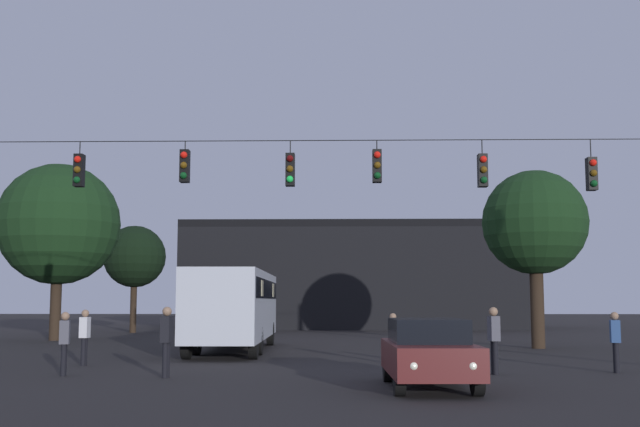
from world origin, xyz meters
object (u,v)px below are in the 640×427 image
at_px(tree_left_silhouette, 535,223).
at_px(pedestrian_crossing_right, 85,334).
at_px(pedestrian_trailing, 393,335).
at_px(city_bus, 235,302).
at_px(tree_right_far, 59,224).
at_px(pedestrian_crossing_left, 167,337).
at_px(pedestrian_crossing_center, 494,336).
at_px(pedestrian_far_side, 615,338).
at_px(tree_behind_building, 135,257).
at_px(car_near_right, 428,352).
at_px(pedestrian_near_bus, 64,340).

bearing_deg(tree_left_silhouette, pedestrian_crossing_right, -150.72).
height_order(pedestrian_trailing, tree_left_silhouette, tree_left_silhouette).
xyz_separation_m(city_bus, tree_right_far, (-9.81, 7.92, 3.80)).
relative_size(pedestrian_crossing_left, pedestrian_crossing_center, 1.01).
xyz_separation_m(pedestrian_crossing_center, tree_left_silhouette, (4.01, 11.38, 4.09)).
distance_m(city_bus, pedestrian_far_side, 14.47).
xyz_separation_m(tree_left_silhouette, tree_behind_building, (-20.50, 15.17, -0.52)).
distance_m(pedestrian_crossing_right, tree_left_silhouette, 18.47).
height_order(pedestrian_crossing_right, pedestrian_far_side, pedestrian_crossing_right).
bearing_deg(pedestrian_trailing, pedestrian_crossing_center, -54.92).
xyz_separation_m(car_near_right, pedestrian_crossing_right, (-9.59, 5.85, 0.14)).
bearing_deg(tree_left_silhouette, pedestrian_near_bus, -141.74).
bearing_deg(pedestrian_near_bus, pedestrian_far_side, 4.61).
relative_size(city_bus, pedestrian_crossing_center, 6.29).
height_order(pedestrian_crossing_left, tree_behind_building, tree_behind_building).
bearing_deg(city_bus, pedestrian_crossing_left, -91.94).
height_order(pedestrian_crossing_left, pedestrian_near_bus, pedestrian_crossing_left).
bearing_deg(pedestrian_crossing_right, pedestrian_near_bus, -81.03).
distance_m(city_bus, tree_behind_building, 19.31).
xyz_separation_m(car_near_right, tree_right_far, (-15.80, 20.56, 4.87)).
bearing_deg(pedestrian_near_bus, pedestrian_crossing_center, 3.08).
height_order(pedestrian_trailing, tree_right_far, tree_right_far).
xyz_separation_m(pedestrian_near_bus, tree_behind_building, (-5.30, 27.15, 3.65)).
xyz_separation_m(city_bus, pedestrian_near_bus, (-3.10, -9.97, -0.94)).
bearing_deg(car_near_right, pedestrian_crossing_left, 160.69).
relative_size(pedestrian_near_bus, pedestrian_far_side, 1.01).
bearing_deg(pedestrian_crossing_center, tree_left_silhouette, 70.57).
xyz_separation_m(pedestrian_crossing_right, tree_left_silhouette, (15.69, 8.80, 4.16)).
bearing_deg(pedestrian_crossing_right, pedestrian_crossing_left, -48.16).
xyz_separation_m(city_bus, tree_left_silhouette, (12.09, 2.01, 3.23)).
bearing_deg(pedestrian_crossing_left, tree_right_far, 117.29).
xyz_separation_m(pedestrian_trailing, tree_right_far, (-15.48, 13.86, 4.81)).
distance_m(pedestrian_crossing_right, tree_right_far, 16.65).
distance_m(pedestrian_crossing_left, pedestrian_crossing_right, 4.87).
distance_m(pedestrian_crossing_right, pedestrian_far_side, 15.18).
bearing_deg(pedestrian_crossing_center, pedestrian_near_bus, -176.92).
xyz_separation_m(pedestrian_trailing, tree_behind_building, (-14.07, 23.11, 3.71)).
bearing_deg(pedestrian_crossing_right, pedestrian_trailing, 5.24).
bearing_deg(pedestrian_crossing_center, city_bus, 130.76).
xyz_separation_m(car_near_right, pedestrian_far_side, (5.46, 3.84, 0.12)).
relative_size(city_bus, tree_behind_building, 1.70).
xyz_separation_m(pedestrian_crossing_left, tree_behind_building, (-8.05, 27.60, 3.56)).
height_order(pedestrian_crossing_left, pedestrian_crossing_center, pedestrian_crossing_left).
bearing_deg(pedestrian_crossing_left, tree_behind_building, 106.27).
height_order(pedestrian_crossing_center, pedestrian_far_side, pedestrian_crossing_center).
relative_size(pedestrian_near_bus, tree_behind_building, 0.25).
distance_m(pedestrian_crossing_left, tree_left_silhouette, 18.06).
bearing_deg(city_bus, tree_left_silhouette, 9.44).
relative_size(pedestrian_crossing_left, pedestrian_near_bus, 1.08).
xyz_separation_m(car_near_right, tree_left_silhouette, (6.11, 14.65, 4.30)).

